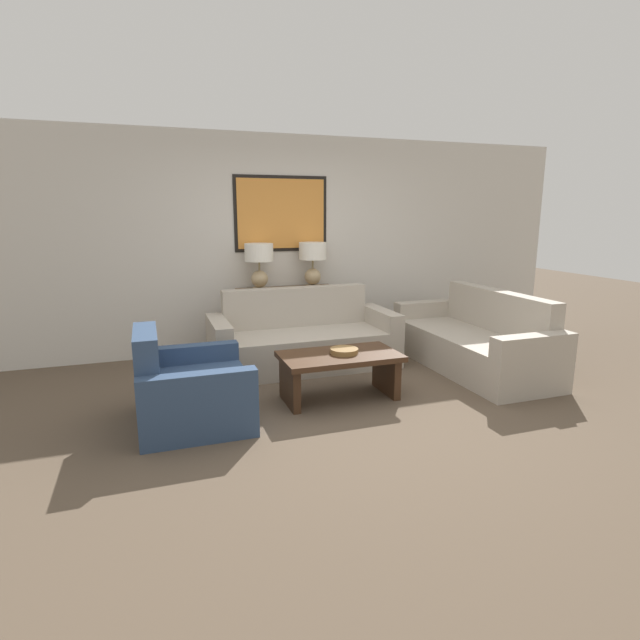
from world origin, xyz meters
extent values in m
plane|color=brown|center=(0.00, 0.00, 0.00)|extent=(20.00, 20.00, 0.00)
cube|color=beige|center=(0.00, 2.34, 1.32)|extent=(8.02, 0.10, 2.65)
cube|color=black|center=(0.00, 2.28, 1.70)|extent=(1.18, 0.01, 0.92)
cube|color=orange|center=(0.00, 2.27, 1.70)|extent=(1.10, 0.02, 0.84)
cube|color=brown|center=(0.00, 2.07, 0.40)|extent=(1.22, 0.37, 0.80)
cylinder|color=tan|center=(-0.34, 2.07, 0.82)|extent=(0.17, 0.17, 0.02)
sphere|color=tan|center=(-0.34, 2.07, 0.93)|extent=(0.21, 0.21, 0.21)
cylinder|color=#8C7A51|center=(-0.34, 2.07, 1.09)|extent=(0.02, 0.02, 0.11)
cylinder|color=white|center=(-0.34, 2.07, 1.25)|extent=(0.34, 0.34, 0.21)
cylinder|color=tan|center=(0.34, 2.07, 0.82)|extent=(0.17, 0.17, 0.02)
sphere|color=tan|center=(0.34, 2.07, 0.93)|extent=(0.21, 0.21, 0.21)
cylinder|color=#8C7A51|center=(0.34, 2.07, 1.09)|extent=(0.02, 0.02, 0.11)
cylinder|color=white|center=(0.34, 2.07, 1.25)|extent=(0.34, 0.34, 0.21)
cube|color=#ADA393|center=(0.00, 1.27, 0.20)|extent=(1.71, 0.69, 0.41)
cube|color=#ADA393|center=(0.00, 1.70, 0.43)|extent=(1.71, 0.18, 0.86)
cube|color=#ADA393|center=(-0.94, 1.36, 0.30)|extent=(0.18, 0.87, 0.61)
cube|color=#ADA393|center=(0.94, 1.36, 0.30)|extent=(0.18, 0.87, 0.61)
cube|color=#ADA393|center=(1.65, 0.70, 0.20)|extent=(0.69, 1.71, 0.41)
cube|color=#ADA393|center=(2.09, 0.70, 0.43)|extent=(0.18, 1.71, 0.86)
cube|color=#ADA393|center=(1.74, 1.64, 0.30)|extent=(0.87, 0.18, 0.61)
cube|color=#ADA393|center=(1.74, -0.24, 0.30)|extent=(0.87, 0.18, 0.61)
cube|color=#3D2616|center=(0.02, 0.31, 0.41)|extent=(1.10, 0.60, 0.05)
cube|color=#3D2616|center=(-0.47, 0.31, 0.19)|extent=(0.07, 0.48, 0.39)
cube|color=#3D2616|center=(0.50, 0.31, 0.19)|extent=(0.07, 0.48, 0.39)
cylinder|color=olive|center=(0.06, 0.31, 0.46)|extent=(0.26, 0.26, 0.05)
cube|color=navy|center=(-1.23, 0.22, 0.20)|extent=(0.71, 0.70, 0.39)
cube|color=navy|center=(-1.67, 0.22, 0.40)|extent=(0.18, 0.70, 0.81)
cube|color=navy|center=(-1.32, -0.20, 0.28)|extent=(0.89, 0.14, 0.55)
cube|color=navy|center=(-1.32, 0.64, 0.28)|extent=(0.89, 0.14, 0.55)
camera|label=1|loc=(-1.62, -3.83, 1.72)|focal=28.00mm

